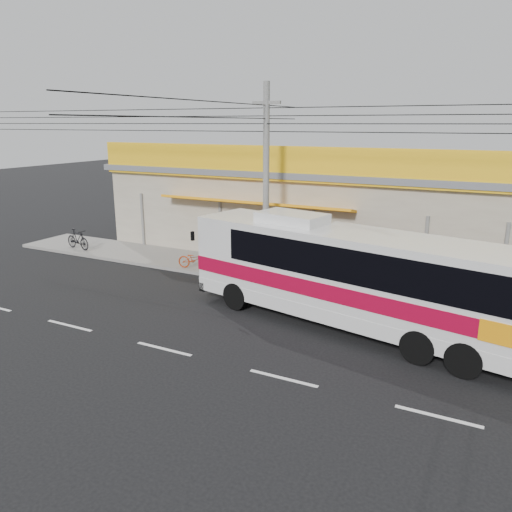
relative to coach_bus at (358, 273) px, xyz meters
The scene contains 8 objects.
ground 5.43m from the coach_bus, 160.48° to the right, with size 120.00×120.00×0.00m, color black.
sidewalk 6.70m from the coach_bus, 137.92° to the left, with size 30.00×3.20×0.15m, color gray.
lane_markings 6.65m from the coach_bus, 138.70° to the right, with size 50.00×0.12×0.01m, color silver, non-canonical shape.
storefront_building 10.95m from the coach_bus, 115.87° to the left, with size 22.60×9.20×5.70m.
coach_bus is the anchor object (origin of this frame).
motorbike_red 9.20m from the coach_bus, 159.77° to the left, with size 0.58×1.67×0.88m, color #982C0B.
motorbike_dark 16.60m from the coach_bus, 168.17° to the left, with size 0.51×1.81×1.09m, color black.
utility_pole 8.04m from the coach_bus, 144.29° to the left, with size 34.00×14.00×8.35m.
Camera 1 is at (8.89, -13.71, 6.71)m, focal length 35.00 mm.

